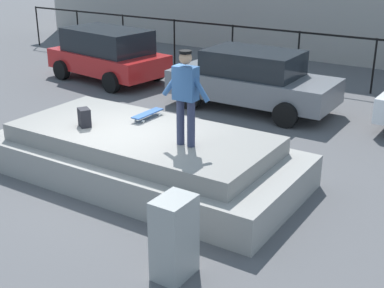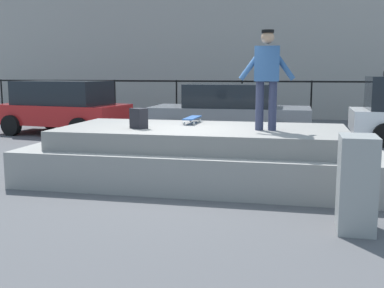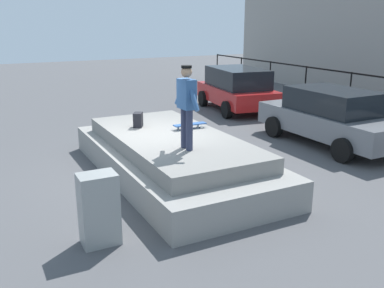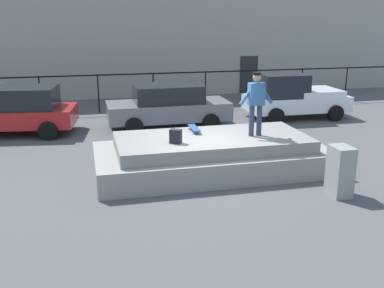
% 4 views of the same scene
% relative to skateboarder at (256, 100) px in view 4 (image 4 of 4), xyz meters
% --- Properties ---
extents(ground_plane, '(60.00, 60.00, 0.00)m').
position_rel_skateboarder_xyz_m(ground_plane, '(-1.39, -0.19, -1.94)').
color(ground_plane, '#4C4C4F').
extents(concrete_ledge, '(6.23, 2.91, 0.96)m').
position_rel_skateboarder_xyz_m(concrete_ledge, '(-1.14, 0.19, -1.50)').
color(concrete_ledge, gray).
rests_on(concrete_ledge, ground_plane).
extents(skateboarder, '(0.95, 0.25, 1.69)m').
position_rel_skateboarder_xyz_m(skateboarder, '(0.00, 0.00, 0.00)').
color(skateboarder, '#2D334C').
rests_on(skateboarder, concrete_ledge).
extents(skateboard, '(0.24, 0.83, 0.12)m').
position_rel_skateboarder_xyz_m(skateboard, '(-1.48, 0.83, -0.88)').
color(skateboard, '#264C8C').
rests_on(skateboard, concrete_ledge).
extents(backpack, '(0.34, 0.32, 0.36)m').
position_rel_skateboarder_xyz_m(backpack, '(-2.22, -0.22, -0.80)').
color(backpack, black).
rests_on(backpack, concrete_ledge).
extents(car_red_hatchback_near, '(4.24, 2.60, 1.68)m').
position_rel_skateboarder_xyz_m(car_red_hatchback_near, '(-6.76, 5.67, -1.05)').
color(car_red_hatchback_near, '#B21E1E').
rests_on(car_red_hatchback_near, ground_plane).
extents(car_grey_sedan_mid, '(4.54, 2.10, 1.61)m').
position_rel_skateboarder_xyz_m(car_grey_sedan_mid, '(-1.35, 5.36, -1.11)').
color(car_grey_sedan_mid, slate).
rests_on(car_grey_sedan_mid, ground_plane).
extents(car_white_pickup_far, '(4.15, 2.20, 1.84)m').
position_rel_skateboarder_xyz_m(car_white_pickup_far, '(3.93, 5.78, -1.04)').
color(car_white_pickup_far, white).
rests_on(car_white_pickup_far, ground_plane).
extents(utility_box, '(0.45, 0.61, 1.19)m').
position_rel_skateboarder_xyz_m(utility_box, '(1.26, -2.21, -1.34)').
color(utility_box, gray).
rests_on(utility_box, ground_plane).
extents(fence_row, '(24.06, 0.06, 1.67)m').
position_rel_skateboarder_xyz_m(fence_row, '(-1.39, 8.69, -0.73)').
color(fence_row, black).
rests_on(fence_row, ground_plane).
extents(warehouse_building, '(29.41, 9.19, 6.17)m').
position_rel_skateboarder_xyz_m(warehouse_building, '(-1.39, 16.44, 1.16)').
color(warehouse_building, gray).
rests_on(warehouse_building, ground_plane).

